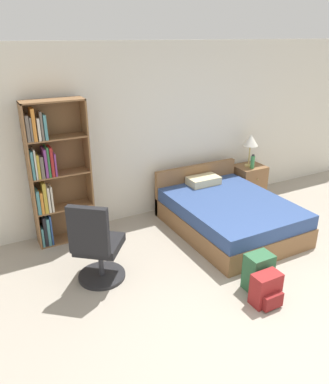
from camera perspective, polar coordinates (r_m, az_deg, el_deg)
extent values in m
plane|color=#A39989|center=(4.06, 21.08, -20.17)|extent=(14.00, 14.00, 0.00)
cube|color=silver|center=(5.75, -1.55, 9.09)|extent=(9.00, 0.06, 2.60)
cube|color=brown|center=(5.06, -19.75, 1.85)|extent=(0.02, 0.28, 1.94)
cube|color=brown|center=(5.20, -11.54, 3.34)|extent=(0.02, 0.28, 1.94)
cube|color=brown|center=(5.24, -15.94, 3.06)|extent=(0.78, 0.01, 1.94)
cube|color=brown|center=(5.51, -14.54, -6.77)|extent=(0.74, 0.27, 0.02)
cube|color=teal|center=(5.35, -18.15, -6.39)|extent=(0.03, 0.16, 0.27)
cube|color=black|center=(5.33, -17.83, -5.54)|extent=(0.04, 0.19, 0.42)
cube|color=teal|center=(5.35, -17.40, -5.52)|extent=(0.04, 0.21, 0.40)
cube|color=navy|center=(5.34, -17.00, -5.34)|extent=(0.02, 0.19, 0.43)
cube|color=brown|center=(5.30, -15.05, -2.20)|extent=(0.74, 0.27, 0.02)
cube|color=teal|center=(5.15, -18.83, -1.28)|extent=(0.04, 0.22, 0.32)
cube|color=orange|center=(5.14, -18.28, -1.45)|extent=(0.04, 0.16, 0.29)
cube|color=gold|center=(5.13, -17.87, -0.70)|extent=(0.04, 0.18, 0.41)
cube|color=beige|center=(5.17, -17.38, -0.88)|extent=(0.03, 0.22, 0.35)
cube|color=beige|center=(5.15, -16.90, -0.88)|extent=(0.02, 0.16, 0.36)
cube|color=brown|center=(5.12, -15.60, 2.72)|extent=(0.74, 0.27, 0.02)
cube|color=teal|center=(4.97, -19.60, 3.99)|extent=(0.03, 0.21, 0.36)
cube|color=beige|center=(4.96, -19.19, 4.09)|extent=(0.02, 0.17, 0.38)
cube|color=gold|center=(4.97, -18.79, 3.78)|extent=(0.03, 0.17, 0.31)
cube|color=#665B51|center=(5.00, -18.30, 3.76)|extent=(0.04, 0.19, 0.28)
cube|color=#7A387F|center=(5.00, -17.82, 4.37)|extent=(0.03, 0.22, 0.37)
cube|color=#2D6638|center=(5.00, -17.44, 4.53)|extent=(0.03, 0.21, 0.39)
cube|color=maroon|center=(5.01, -16.97, 4.57)|extent=(0.04, 0.22, 0.38)
cube|color=#7A387F|center=(5.01, -16.43, 4.13)|extent=(0.02, 0.17, 0.30)
cube|color=brown|center=(4.98, -16.19, 7.96)|extent=(0.74, 0.27, 0.02)
cube|color=#665B51|center=(4.86, -20.28, 9.15)|extent=(0.04, 0.21, 0.32)
cube|color=#665B51|center=(4.86, -19.82, 9.09)|extent=(0.02, 0.21, 0.29)
cube|color=orange|center=(4.84, -19.43, 9.70)|extent=(0.04, 0.17, 0.39)
cube|color=beige|center=(4.87, -18.75, 9.13)|extent=(0.03, 0.18, 0.27)
cube|color=#665B51|center=(4.87, -18.37, 9.62)|extent=(0.03, 0.19, 0.35)
cube|color=teal|center=(4.87, -17.83, 9.44)|extent=(0.04, 0.17, 0.31)
cube|color=brown|center=(4.88, -16.80, 13.22)|extent=(0.78, 0.28, 0.02)
cube|color=brown|center=(5.57, 9.84, -4.44)|extent=(1.47, 1.92, 0.29)
cube|color=#334C84|center=(5.47, 10.01, -2.19)|extent=(1.44, 1.88, 0.20)
cube|color=brown|center=(6.16, 4.80, 0.85)|extent=(1.47, 0.08, 0.73)
cube|color=beige|center=(5.93, 5.94, 1.76)|extent=(0.50, 0.30, 0.12)
cylinder|color=#232326|center=(4.63, -9.49, -12.43)|extent=(0.55, 0.55, 0.04)
cylinder|color=#333338|center=(4.51, -9.66, -10.36)|extent=(0.06, 0.06, 0.36)
cube|color=black|center=(4.39, -9.86, -7.85)|extent=(0.67, 0.67, 0.10)
cube|color=black|center=(4.01, -11.53, -5.85)|extent=(0.39, 0.34, 0.55)
cube|color=brown|center=(6.73, 12.67, 1.58)|extent=(0.50, 0.43, 0.58)
sphere|color=tan|center=(6.53, 14.02, 1.87)|extent=(0.02, 0.02, 0.02)
cylinder|color=tan|center=(6.62, 12.66, 3.98)|extent=(0.13, 0.13, 0.02)
cylinder|color=tan|center=(6.57, 12.80, 5.48)|extent=(0.02, 0.02, 0.34)
cone|color=silver|center=(6.49, 13.00, 7.76)|extent=(0.26, 0.26, 0.20)
cylinder|color=#3F8C4C|center=(6.49, 13.27, 4.45)|extent=(0.07, 0.07, 0.22)
cylinder|color=#2D2D33|center=(6.46, 13.37, 5.46)|extent=(0.05, 0.05, 0.02)
cube|color=#2D603D|center=(4.41, 14.08, -11.70)|extent=(0.29, 0.22, 0.44)
cube|color=#275234|center=(4.38, 15.24, -13.68)|extent=(0.22, 0.08, 0.20)
cube|color=maroon|center=(4.24, 15.16, -14.03)|extent=(0.31, 0.18, 0.36)
cube|color=maroon|center=(4.22, 16.20, -15.72)|extent=(0.24, 0.06, 0.16)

